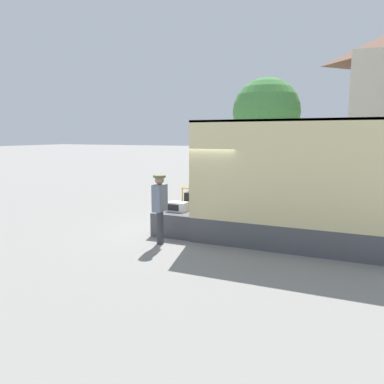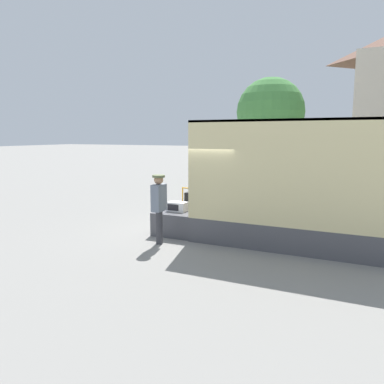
{
  "view_description": "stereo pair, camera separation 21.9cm",
  "coord_description": "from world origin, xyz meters",
  "px_view_note": "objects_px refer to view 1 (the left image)",
  "views": [
    {
      "loc": [
        4.06,
        -9.99,
        2.85
      ],
      "look_at": [
        -0.32,
        -0.2,
        1.21
      ],
      "focal_mm": 35.0,
      "sensor_mm": 36.0,
      "label": 1
    },
    {
      "loc": [
        4.26,
        -9.9,
        2.85
      ],
      "look_at": [
        -0.32,
        -0.2,
        1.21
      ],
      "focal_mm": 35.0,
      "sensor_mm": 36.0,
      "label": 2
    }
  ],
  "objects_px": {
    "microwave": "(178,207)",
    "portable_generator": "(194,199)",
    "street_tree": "(266,112)",
    "worker_person": "(160,202)",
    "box_truck": "(360,213)"
  },
  "relations": [
    {
      "from": "portable_generator",
      "to": "worker_person",
      "type": "height_order",
      "value": "worker_person"
    },
    {
      "from": "microwave",
      "to": "street_tree",
      "type": "bearing_deg",
      "value": 90.54
    },
    {
      "from": "street_tree",
      "to": "worker_person",
      "type": "bearing_deg",
      "value": -89.24
    },
    {
      "from": "portable_generator",
      "to": "worker_person",
      "type": "xyz_separation_m",
      "value": [
        -0.1,
        -1.98,
        0.24
      ]
    },
    {
      "from": "worker_person",
      "to": "portable_generator",
      "type": "bearing_deg",
      "value": 87.2
    },
    {
      "from": "portable_generator",
      "to": "worker_person",
      "type": "bearing_deg",
      "value": -92.8
    },
    {
      "from": "box_truck",
      "to": "portable_generator",
      "type": "bearing_deg",
      "value": 175.3
    },
    {
      "from": "portable_generator",
      "to": "worker_person",
      "type": "relative_size",
      "value": 0.34
    },
    {
      "from": "box_truck",
      "to": "worker_person",
      "type": "distance_m",
      "value": 5.04
    },
    {
      "from": "worker_person",
      "to": "street_tree",
      "type": "bearing_deg",
      "value": 90.76
    },
    {
      "from": "microwave",
      "to": "portable_generator",
      "type": "xyz_separation_m",
      "value": [
        0.15,
        0.81,
        0.1
      ]
    },
    {
      "from": "portable_generator",
      "to": "street_tree",
      "type": "xyz_separation_m",
      "value": [
        -0.26,
        10.51,
        3.19
      ]
    },
    {
      "from": "portable_generator",
      "to": "worker_person",
      "type": "distance_m",
      "value": 2.0
    },
    {
      "from": "portable_generator",
      "to": "box_truck",
      "type": "bearing_deg",
      "value": -4.7
    },
    {
      "from": "microwave",
      "to": "portable_generator",
      "type": "relative_size",
      "value": 0.89
    }
  ]
}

